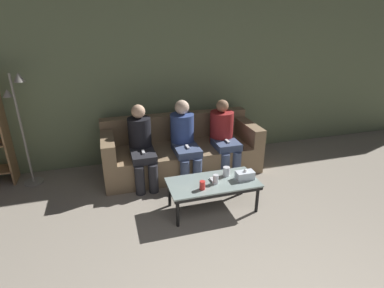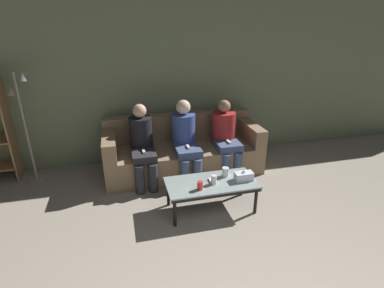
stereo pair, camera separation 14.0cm
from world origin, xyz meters
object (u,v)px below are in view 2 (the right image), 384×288
seated_person_left_end (142,143)px  seated_person_mid_right (225,134)px  couch (182,151)px  cup_near_left (225,172)px  game_remote (211,181)px  tissue_box (244,176)px  seated_person_mid_left (185,137)px  standing_lamp (25,117)px  cup_near_right (214,180)px  coffee_table (211,185)px  cup_far_center (200,185)px

seated_person_left_end → seated_person_mid_right: (1.24, 0.02, -0.00)m
couch → cup_near_left: 1.13m
seated_person_mid_right → game_remote: bearing=-118.1°
tissue_box → seated_person_mid_left: (-0.49, 1.01, 0.16)m
standing_lamp → seated_person_mid_right: standing_lamp is taller
cup_near_right → game_remote: bearing=108.5°
game_remote → standing_lamp: bearing=149.0°
game_remote → seated_person_left_end: bearing=126.9°
coffee_table → seated_person_mid_left: seated_person_mid_left is taller
cup_near_right → seated_person_mid_left: size_ratio=0.10×
cup_far_center → game_remote: size_ratio=0.68×
cup_far_center → cup_near_left: bearing=30.1°
coffee_table → game_remote: bearing=-91.8°
cup_near_left → cup_near_right: cup_near_left is taller
seated_person_mid_left → seated_person_mid_right: bearing=1.2°
coffee_table → seated_person_left_end: (-0.72, 0.95, 0.24)m
cup_near_left → coffee_table: bearing=-154.9°
standing_lamp → seated_person_mid_right: size_ratio=1.44×
couch → seated_person_mid_left: bearing=-90.0°
game_remote → cup_near_left: bearing=25.1°
tissue_box → cup_near_right: bearing=179.7°
cup_near_right → tissue_box: tissue_box is taller
tissue_box → game_remote: tissue_box is taller
cup_near_right → standing_lamp: (-2.24, 1.38, 0.52)m
tissue_box → game_remote: 0.40m
standing_lamp → coffee_table: bearing=-31.0°
coffee_table → cup_far_center: bearing=-144.5°
cup_far_center → seated_person_left_end: (-0.54, 1.08, 0.15)m
seated_person_left_end → coffee_table: bearing=-53.1°
seated_person_mid_right → seated_person_left_end: bearing=-178.9°
cup_near_left → seated_person_left_end: 1.27m
coffee_table → standing_lamp: bearing=149.0°
coffee_table → tissue_box: size_ratio=4.93×
coffee_table → seated_person_left_end: bearing=126.9°
cup_near_left → standing_lamp: size_ratio=0.07×
coffee_table → seated_person_mid_left: 1.00m
coffee_table → cup_far_center: 0.24m
cup_near_left → cup_far_center: 0.45m
coffee_table → cup_near_left: bearing=25.1°
cup_near_left → seated_person_mid_left: seated_person_mid_left is taller
coffee_table → cup_near_right: bearing=-71.5°
standing_lamp → seated_person_mid_right: 2.80m
seated_person_left_end → seated_person_mid_right: bearing=1.1°
couch → seated_person_left_end: size_ratio=2.10×
seated_person_left_end → seated_person_mid_left: 0.62m
cup_far_center → standing_lamp: 2.57m
game_remote → seated_person_mid_left: bearing=95.8°
tissue_box → seated_person_left_end: (-1.11, 1.00, 0.15)m
seated_person_mid_right → couch: bearing=162.2°
game_remote → seated_person_mid_left: size_ratio=0.13×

